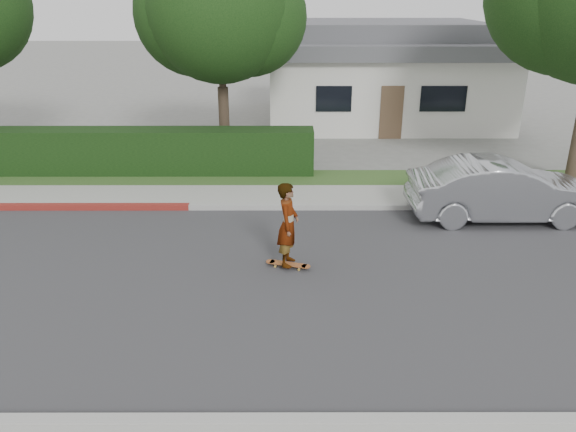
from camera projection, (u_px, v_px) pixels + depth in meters
name	position (u px, v px, depth m)	size (l,w,h in m)	color
ground	(108.00, 282.00, 11.46)	(120.00, 120.00, 0.00)	slate
road	(108.00, 282.00, 11.46)	(60.00, 8.00, 0.01)	#2D2D30
curb_near	(18.00, 422.00, 7.62)	(60.00, 0.20, 0.15)	#9E9E99
curb_far	(152.00, 207.00, 15.23)	(60.00, 0.20, 0.15)	#9E9E99
sidewalk_far	(159.00, 196.00, 16.07)	(60.00, 1.60, 0.12)	gray
planting_strip	(170.00, 179.00, 17.56)	(60.00, 1.60, 0.10)	#2D4C1E
hedge	(78.00, 152.00, 17.85)	(15.00, 1.00, 1.50)	black
tree_center	(220.00, 12.00, 18.16)	(5.66, 4.84, 7.44)	#33261C
house	(382.00, 72.00, 25.53)	(10.60, 8.60, 4.30)	beige
skateboard	(288.00, 264.00, 12.01)	(1.00, 0.47, 0.09)	gold
skateboarder	(288.00, 225.00, 11.67)	(0.66, 0.44, 1.82)	white
car_silver	(502.00, 190.00, 14.37)	(1.65, 4.73, 1.56)	#A9ABB0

